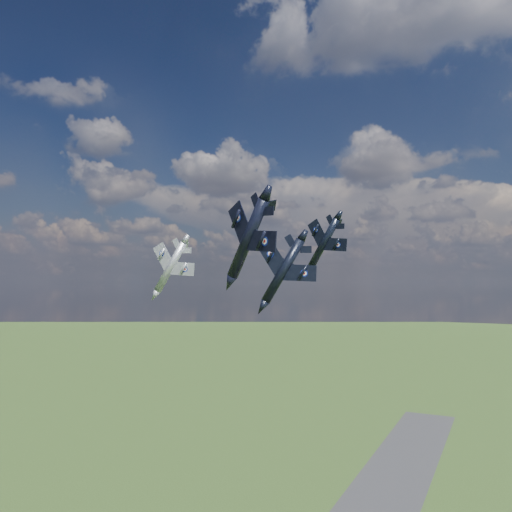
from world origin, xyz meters
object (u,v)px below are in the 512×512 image
at_px(jet_lead_navy, 283,271).
at_px(jet_left_silver, 171,267).
at_px(jet_right_navy, 248,238).
at_px(jet_high_navy, 324,243).

height_order(jet_lead_navy, jet_left_silver, jet_left_silver).
relative_size(jet_lead_navy, jet_right_navy, 1.15).
xyz_separation_m(jet_right_navy, jet_left_silver, (-30.50, 26.49, -2.16)).
relative_size(jet_right_navy, jet_high_navy, 1.00).
bearing_deg(jet_left_silver, jet_right_navy, -48.68).
height_order(jet_right_navy, jet_high_navy, jet_high_navy).
relative_size(jet_lead_navy, jet_left_silver, 1.10).
xyz_separation_m(jet_lead_navy, jet_right_navy, (6.27, -24.83, 3.19)).
xyz_separation_m(jet_lead_navy, jet_high_navy, (2.79, 13.04, 5.54)).
bearing_deg(jet_lead_navy, jet_high_navy, 62.44).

